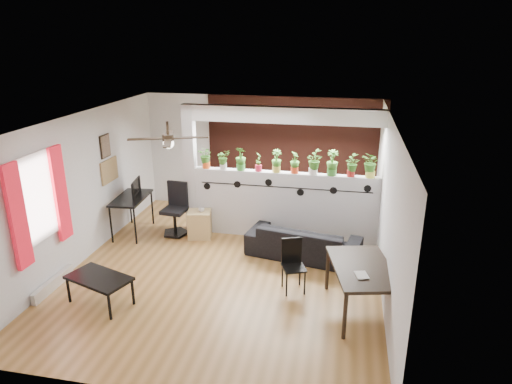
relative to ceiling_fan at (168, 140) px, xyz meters
name	(u,v)px	position (x,y,z in m)	size (l,w,h in m)	color
room_shell	(225,198)	(0.80, 0.30, -1.01)	(6.30, 7.10, 2.90)	brown
partition_wall	(285,205)	(1.60, 1.80, -1.64)	(3.60, 0.18, 1.35)	#BCBCC1
ceiling_header	(287,115)	(1.60, 1.80, 0.14)	(3.60, 0.18, 0.30)	white
pier_column	(191,169)	(-0.31, 1.80, -1.01)	(0.22, 0.20, 2.60)	#BCBCC1
brick_panel	(294,156)	(1.60, 3.27, -1.01)	(3.90, 0.05, 2.60)	brown
vine_decal	(284,187)	(1.60, 1.70, -1.23)	(3.31, 0.01, 0.30)	black
window_assembly	(38,201)	(-1.76, -0.90, -0.81)	(0.09, 1.30, 1.55)	white
baseboard_heater	(53,284)	(-1.74, -0.90, -2.22)	(0.08, 1.00, 0.18)	beige
corkboard	(109,171)	(-1.78, 1.25, -0.96)	(0.03, 0.60, 0.45)	olive
framed_art	(105,146)	(-1.78, 1.20, -0.46)	(0.03, 0.34, 0.44)	#8C7259
ceiling_fan	(168,140)	(0.00, 0.00, 0.00)	(1.19, 1.19, 0.43)	black
potted_plant_0	(206,157)	(0.02, 1.80, -0.74)	(0.25, 0.22, 0.43)	#EA541B
potted_plant_1	(223,159)	(0.37, 1.80, -0.76)	(0.25, 0.24, 0.39)	silver
potted_plant_2	(241,158)	(0.72, 1.80, -0.72)	(0.28, 0.24, 0.46)	green
potted_plant_3	(258,161)	(1.07, 1.80, -0.76)	(0.18, 0.21, 0.39)	red
potted_plant_4	(277,160)	(1.42, 1.80, -0.73)	(0.28, 0.27, 0.44)	gold
potted_plant_5	(295,162)	(1.78, 1.80, -0.74)	(0.17, 0.22, 0.41)	red
potted_plant_6	(313,162)	(2.13, 1.80, -0.72)	(0.27, 0.30, 0.46)	white
potted_plant_7	(332,162)	(2.48, 1.80, -0.71)	(0.30, 0.26, 0.48)	#3D8C33
potted_plant_8	(351,165)	(2.83, 1.80, -0.74)	(0.25, 0.26, 0.41)	#B4201C
potted_plant_9	(371,164)	(3.18, 1.80, -0.71)	(0.31, 0.32, 0.47)	#E1DE4F
sofa	(303,242)	(2.06, 1.04, -2.03)	(1.93, 0.76, 0.57)	black
cube_shelf	(200,224)	(-0.05, 1.46, -2.04)	(0.45, 0.40, 0.55)	tan
cup	(201,209)	(0.00, 1.46, -1.72)	(0.12, 0.12, 0.09)	gray
computer_desk	(131,200)	(-1.45, 1.39, -1.61)	(0.65, 1.12, 0.78)	black
monitor	(134,190)	(-1.45, 1.54, -1.45)	(0.05, 0.31, 0.18)	black
office_chair	(176,212)	(-0.57, 1.52, -1.85)	(0.55, 0.55, 1.06)	black
dining_table	(362,271)	(3.05, -0.56, -1.66)	(1.10, 1.50, 0.73)	black
book	(356,275)	(2.95, -0.86, -1.57)	(0.16, 0.22, 0.02)	gray
folding_chair	(293,260)	(2.00, -0.11, -1.81)	(0.45, 0.45, 0.85)	black
coffee_table	(99,280)	(-0.78, -1.12, -1.91)	(1.08, 0.82, 0.45)	black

